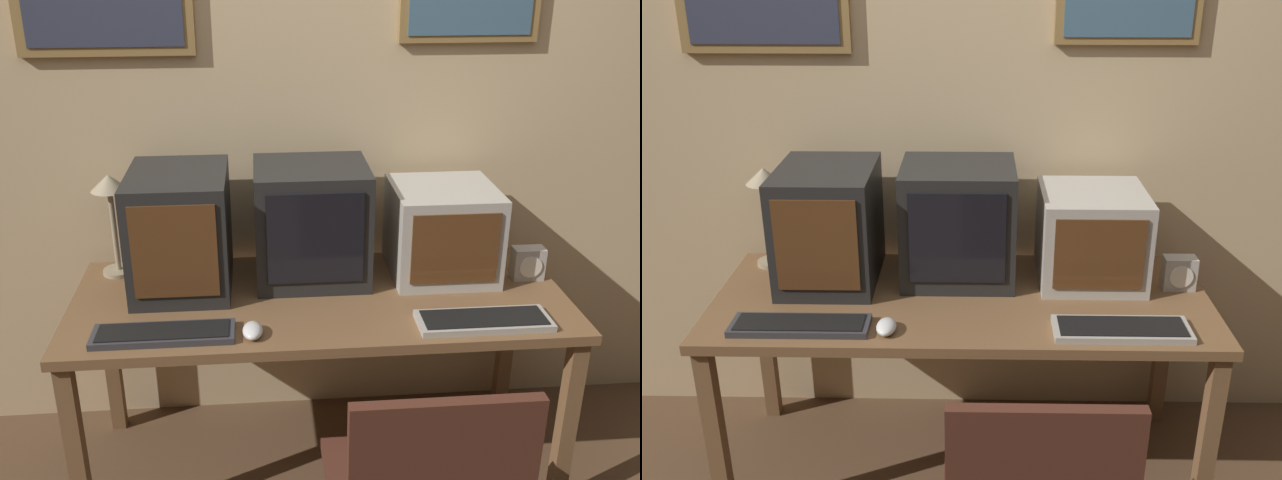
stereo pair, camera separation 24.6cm
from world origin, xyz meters
The scene contains 10 objects.
wall_back centered at (0.00, 1.37, 1.31)m, with size 8.00×0.08×2.60m.
desk centered at (0.00, 0.92, 0.67)m, with size 1.76×0.73×0.75m.
monitor_left centered at (-0.49, 1.06, 0.96)m, with size 0.35×0.44×0.43m.
monitor_center centered at (-0.02, 1.09, 0.96)m, with size 0.41×0.37×0.43m.
monitor_right centered at (0.47, 1.09, 0.92)m, with size 0.38×0.38×0.34m.
keyboard_main centered at (-0.53, 0.68, 0.76)m, with size 0.45×0.14×0.03m.
keyboard_side centered at (0.52, 0.67, 0.76)m, with size 0.44×0.16×0.03m.
mouse_near_keyboard centered at (-0.24, 0.66, 0.77)m, with size 0.06×0.11×0.04m.
desk_clock centered at (0.79, 1.00, 0.81)m, with size 0.12×0.07×0.12m.
desk_lamp centered at (-0.75, 1.18, 1.04)m, with size 0.13×0.13×0.39m.
Camera 2 is at (0.04, -1.35, 1.92)m, focal length 40.00 mm.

